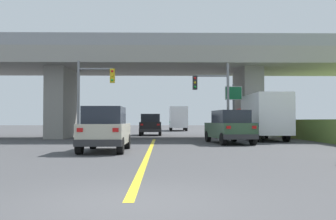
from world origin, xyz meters
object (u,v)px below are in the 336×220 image
object	(u,v)px
suv_lead	(105,129)
suv_crossing	(229,127)
highway_sign	(234,100)
box_truck	(263,117)
traffic_signal_nearside	(216,93)
sedan_oncoming	(151,125)
semi_truck_distant	(178,118)
traffic_signal_farside	(91,90)

from	to	relation	value
suv_lead	suv_crossing	bearing A→B (deg)	41.05
highway_sign	box_truck	bearing A→B (deg)	-35.66
suv_lead	traffic_signal_nearside	size ratio (longest dim) A/B	0.80
sedan_oncoming	highway_sign	xyz separation A→B (m)	(6.45, -7.93, 1.94)
suv_crossing	box_truck	xyz separation A→B (m)	(3.10, 3.91, 0.67)
semi_truck_distant	suv_lead	bearing A→B (deg)	-97.84
traffic_signal_nearside	highway_sign	bearing A→B (deg)	54.62
suv_crossing	highway_sign	bearing A→B (deg)	69.66
sedan_oncoming	semi_truck_distant	xyz separation A→B (m)	(3.29, 15.74, 0.67)
traffic_signal_nearside	highway_sign	distance (m)	2.87
suv_crossing	traffic_signal_farside	world-z (taller)	traffic_signal_farside
box_truck	highway_sign	bearing A→B (deg)	144.34
box_truck	semi_truck_distant	size ratio (longest dim) A/B	1.05
suv_crossing	traffic_signal_nearside	xyz separation A→B (m)	(-0.40, 2.91, 2.27)
suv_lead	semi_truck_distant	xyz separation A→B (m)	(4.78, 34.73, 0.67)
suv_crossing	traffic_signal_farside	size ratio (longest dim) A/B	0.90
traffic_signal_nearside	suv_crossing	bearing A→B (deg)	-82.16
suv_crossing	sedan_oncoming	bearing A→B (deg)	104.65
suv_crossing	semi_truck_distant	bearing A→B (deg)	86.89
suv_lead	semi_truck_distant	world-z (taller)	semi_truck_distant
traffic_signal_nearside	traffic_signal_farside	distance (m)	8.60
suv_crossing	traffic_signal_farside	bearing A→B (deg)	155.97
semi_truck_distant	suv_crossing	bearing A→B (deg)	-86.21
suv_crossing	sedan_oncoming	xyz separation A→B (m)	(-5.20, 13.16, -0.00)
sedan_oncoming	semi_truck_distant	distance (m)	16.09
suv_lead	traffic_signal_nearside	bearing A→B (deg)	54.24
box_truck	highway_sign	distance (m)	2.60
sedan_oncoming	box_truck	bearing A→B (deg)	-48.11
suv_crossing	traffic_signal_nearside	size ratio (longest dim) A/B	0.92
traffic_signal_farside	semi_truck_distant	bearing A→B (deg)	74.84
box_truck	traffic_signal_nearside	bearing A→B (deg)	-164.05
sedan_oncoming	suv_lead	bearing A→B (deg)	-94.50
suv_crossing	box_truck	world-z (taller)	box_truck
box_truck	highway_sign	xyz separation A→B (m)	(-1.85, 1.33, 1.27)
traffic_signal_nearside	traffic_signal_farside	world-z (taller)	traffic_signal_farside
traffic_signal_nearside	traffic_signal_farside	size ratio (longest dim) A/B	0.98
suv_crossing	sedan_oncoming	size ratio (longest dim) A/B	1.12
highway_sign	sedan_oncoming	bearing A→B (deg)	129.14
highway_sign	traffic_signal_nearside	bearing A→B (deg)	-125.38
traffic_signal_farside	highway_sign	size ratio (longest dim) A/B	1.33
traffic_signal_nearside	highway_sign	world-z (taller)	traffic_signal_nearside
traffic_signal_farside	sedan_oncoming	bearing A→B (deg)	69.94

